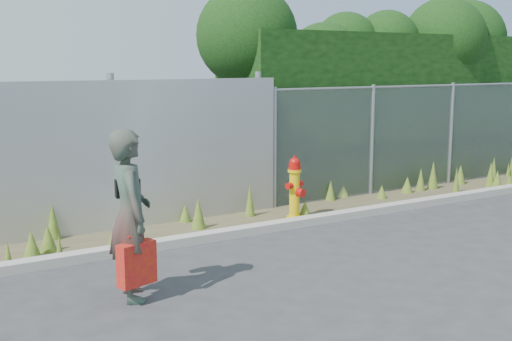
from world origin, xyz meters
name	(u,v)px	position (x,y,z in m)	size (l,w,h in m)	color
ground	(337,265)	(0.00, 0.00, 0.00)	(80.00, 80.00, 0.00)	#333335
curb	(259,228)	(0.00, 1.80, 0.06)	(16.00, 0.22, 0.12)	#9F9B90
weed_strip	(285,207)	(0.92, 2.48, 0.14)	(16.00, 1.36, 0.55)	#4C432B
corrugated_fence	(4,165)	(-3.25, 3.01, 1.10)	(8.50, 0.21, 2.30)	#A8AAAF
chainlink_fence	(413,137)	(4.25, 3.00, 1.03)	(6.50, 0.07, 2.05)	gray
hedge	(384,80)	(4.41, 4.04, 2.09)	(7.92, 2.06, 3.83)	black
fire_hydrant	(295,189)	(0.89, 2.18, 0.49)	(0.34, 0.30, 1.01)	#E1B80B
woman	(130,215)	(-2.52, 0.27, 0.89)	(0.65, 0.43, 1.79)	#106953
red_tote_bag	(137,264)	(-2.54, 0.09, 0.42)	(0.40, 0.15, 0.53)	#C2370B
black_shoulder_bag	(128,188)	(-2.45, 0.52, 1.13)	(0.26, 0.11, 0.19)	black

